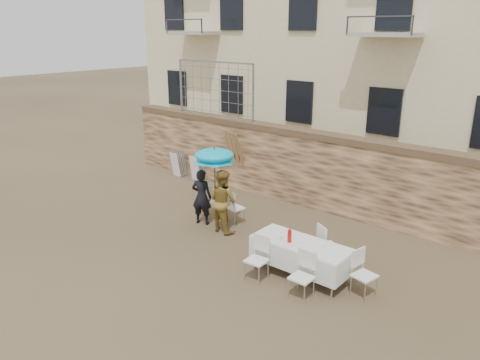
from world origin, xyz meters
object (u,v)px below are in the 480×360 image
Objects in this scene: umbrella at (215,158)px; chair_stack_left at (182,162)px; couple_chair_left at (216,201)px; table_chair_side at (365,274)px; table_chair_front_left at (257,259)px; chair_stack_right at (200,167)px; woman_dress at (223,201)px; table_chair_back at (328,245)px; couple_chair_right at (235,207)px; table_chair_front_right at (302,276)px; banquet_table at (301,244)px; man_suit at (202,197)px; soda_bottle at (290,236)px.

umbrella reaches higher than chair_stack_left.
table_chair_side is (4.96, -1.13, 0.00)m from couple_chair_left.
table_chair_front_left reaches higher than chair_stack_right.
table_chair_side is (4.21, -0.58, -0.34)m from woman_dress.
chair_stack_right is at bearing 8.15° from table_chair_back.
woman_dress is 3.03m from table_chair_back.
woman_dress is 1.72× the size of couple_chair_left.
couple_chair_right is 3.90m from table_chair_front_right.
couple_chair_right and table_chair_back have the same top height.
woman_dress is 0.99m from couple_chair_left.
banquet_table is (3.16, -0.78, -1.16)m from umbrella.
man_suit is 3.63m from banquet_table.
banquet_table is at bearing 165.92° from couple_chair_left.
man_suit is 1.65× the size of chair_stack_left.
umbrella is 0.96× the size of banquet_table.
woman_dress is 0.82× the size of umbrella.
soda_bottle is (2.66, -1.38, 0.43)m from couple_chair_right.
table_chair_front_right is 1.24m from table_chair_side.
umbrella is (-0.35, 0.10, 1.07)m from woman_dress.
couple_chair_right is (0.70, 0.00, 0.00)m from couple_chair_left.
chair_stack_left is at bearing -26.00° from woman_dress.
couple_chair_left is at bearing 23.30° from table_chair_back.
man_suit is at bearing -36.71° from chair_stack_left.
table_chair_side is 9.19m from chair_stack_left.
man_suit is at bearing 5.71° from woman_dress.
table_chair_side is (4.96, -0.58, -0.28)m from man_suit.
table_chair_front_left is at bearing 179.62° from table_chair_front_right.
table_chair_back is (-0.30, 1.55, 0.00)m from table_chair_front_right.
banquet_table is 7.14m from chair_stack_right.
banquet_table is at bearing 123.31° from table_chair_front_right.
soda_bottle is 1.02m from table_chair_front_right.
soda_bottle reaches higher than banquet_table.
table_chair_front_left is (2.96, -1.98, 0.00)m from couple_chair_left.
table_chair_front_left is 1.00× the size of table_chair_back.
man_suit reaches higher than chair_stack_left.
woman_dress is at bearing -15.95° from umbrella.
table_chair_front_left is at bearing 151.21° from couple_chair_left.
umbrella reaches higher than table_chair_back.
woman_dress is at bearing 162.29° from soda_bottle.
couple_chair_right and table_chair_front_right have the same top height.
couple_chair_left is at bearing 157.63° from soda_bottle.
banquet_table is 8.08× the size of soda_bottle.
chair_stack_right is (-6.48, 2.58, -0.02)m from table_chair_back.
soda_bottle is at bearing -143.13° from banquet_table.
table_chair_back is (3.36, 0.02, -1.41)m from umbrella.
table_chair_front_right is at bearing -2.97° from table_chair_front_left.
chair_stack_left is at bearing 153.16° from soda_bottle.
chair_stack_left is (-3.62, 2.70, -0.30)m from man_suit.
couple_chair_left is 3.79m from table_chair_back.
table_chair_back is at bearing -21.72° from chair_stack_right.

